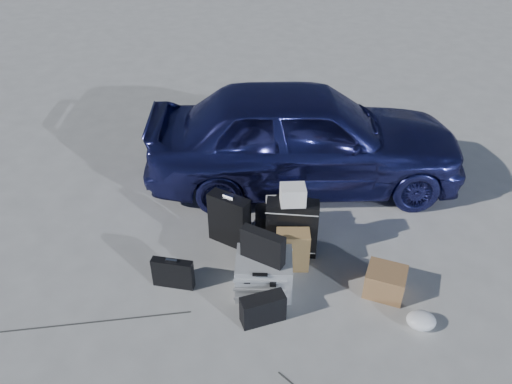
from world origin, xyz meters
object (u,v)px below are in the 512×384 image
suitcase_right (292,228)px  car (304,136)px  duffel_bag (286,219)px  suitcase_left (229,220)px  pelican_case (264,273)px  briefcase (173,273)px  cardboard_box (385,282)px

suitcase_right → car: bearing=87.0°
suitcase_right → duffel_bag: suitcase_right is taller
suitcase_left → duffel_bag: bearing=47.3°
car → pelican_case: 2.09m
duffel_bag → pelican_case: bearing=-118.1°
duffel_bag → car: bearing=63.7°
briefcase → cardboard_box: 2.08m
briefcase → duffel_bag: bearing=47.8°
duffel_bag → cardboard_box: size_ratio=1.75×
car → briefcase: car is taller
car → duffel_bag: size_ratio=6.02×
briefcase → suitcase_right: 1.31m
pelican_case → briefcase: size_ratio=1.31×
briefcase → suitcase_left: suitcase_left is taller
suitcase_left → duffel_bag: size_ratio=0.92×
suitcase_right → duffel_bag: (-0.10, 0.34, -0.16)m
briefcase → suitcase_left: bearing=63.4°
suitcase_right → cardboard_box: size_ratio=1.75×
pelican_case → suitcase_right: bearing=63.5°
pelican_case → suitcase_left: bearing=118.8°
car → pelican_case: car is taller
duffel_bag → suitcase_right: bearing=-95.6°
duffel_bag → cardboard_box: duffel_bag is taller
car → duffel_bag: car is taller
briefcase → cardboard_box: size_ratio=1.11×
suitcase_left → cardboard_box: (1.66, -0.50, -0.16)m
car → cardboard_box: size_ratio=10.55×
pelican_case → suitcase_right: (0.20, 0.60, 0.13)m
suitcase_left → briefcase: bearing=-96.1°
pelican_case → suitcase_left: size_ratio=0.91×
suitcase_right → briefcase: bearing=-150.6°
suitcase_right → pelican_case: bearing=-112.4°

